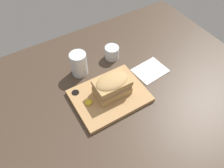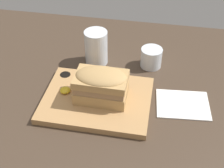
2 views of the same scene
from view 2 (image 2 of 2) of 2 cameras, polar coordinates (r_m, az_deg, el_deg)
The scene contains 7 objects.
dining_table at distance 93.38cm, azimuth -5.59°, elevation -3.81°, with size 152.97×103.18×2.00cm.
serving_board at distance 91.79cm, azimuth -2.80°, elevation -2.87°, with size 31.21×23.91×2.02cm.
sandwich at distance 87.60cm, azimuth -1.99°, elevation -0.03°, with size 14.83×9.52×9.47cm.
mustard_dollop at distance 93.38cm, azimuth -8.55°, elevation -1.14°, with size 3.13×3.13×1.25cm.
water_glass at distance 105.32cm, azimuth -2.93°, elevation 6.36°, with size 7.67×7.67×11.72cm.
wine_glass at distance 105.31cm, azimuth 7.17°, elevation 4.71°, with size 7.09×7.09×6.56cm.
napkin at distance 93.65cm, azimuth 12.81°, elevation -3.67°, with size 16.26×13.32×0.40cm.
Camera 2 is at (21.06, -64.18, 65.48)cm, focal length 50.00 mm.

